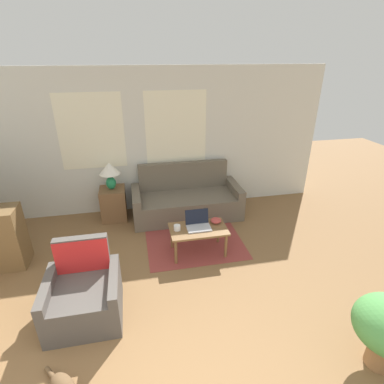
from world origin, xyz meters
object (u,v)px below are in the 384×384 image
at_px(coffee_table, 198,232).
at_px(cup_navy, 177,228).
at_px(couch, 186,201).
at_px(laptop, 198,224).
at_px(armchair, 85,295).
at_px(table_lamp, 110,171).
at_px(snack_bowl, 216,220).

distance_m(coffee_table, cup_navy, 0.33).
height_order(couch, laptop, couch).
bearing_deg(laptop, armchair, -148.51).
height_order(armchair, table_lamp, table_lamp).
relative_size(coffee_table, snack_bowl, 5.11).
bearing_deg(coffee_table, table_lamp, 133.73).
bearing_deg(armchair, couch, 53.42).
bearing_deg(table_lamp, coffee_table, -46.27).
distance_m(couch, laptop, 1.20).
height_order(laptop, snack_bowl, laptop).
xyz_separation_m(couch, snack_bowl, (0.25, -1.11, 0.19)).
bearing_deg(cup_navy, table_lamp, 126.26).
bearing_deg(armchair, cup_navy, 37.06).
bearing_deg(coffee_table, snack_bowl, 20.43).
relative_size(table_lamp, laptop, 1.39).
bearing_deg(table_lamp, cup_navy, -53.74).
bearing_deg(table_lamp, armchair, -96.55).
height_order(couch, cup_navy, couch).
xyz_separation_m(armchair, laptop, (1.54, 0.94, 0.21)).
height_order(table_lamp, laptop, table_lamp).
distance_m(couch, armchair, 2.65).
height_order(table_lamp, cup_navy, table_lamp).
bearing_deg(armchair, snack_bowl, 28.89).
height_order(cup_navy, snack_bowl, cup_navy).
relative_size(couch, cup_navy, 19.97).
distance_m(cup_navy, snack_bowl, 0.62).
relative_size(table_lamp, cup_navy, 4.96).
bearing_deg(snack_bowl, couch, 102.82).
relative_size(table_lamp, snack_bowl, 2.95).
height_order(couch, table_lamp, table_lamp).
bearing_deg(table_lamp, snack_bowl, -37.79).
bearing_deg(coffee_table, couch, 87.85).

